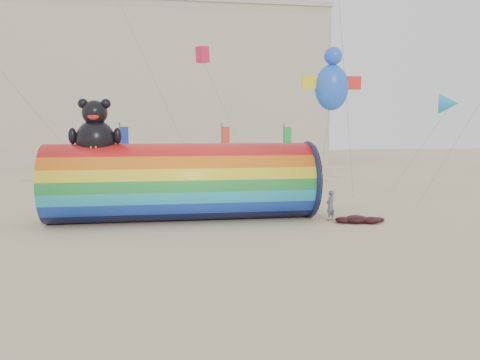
{
  "coord_description": "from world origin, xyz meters",
  "views": [
    {
      "loc": [
        -2.85,
        -19.89,
        4.82
      ],
      "look_at": [
        0.5,
        1.5,
        2.4
      ],
      "focal_mm": 35.0,
      "sensor_mm": 36.0,
      "label": 1
    }
  ],
  "objects": [
    {
      "name": "kite_handler",
      "position": [
        5.54,
        3.17,
        0.79
      ],
      "size": [
        0.69,
        0.64,
        1.58
      ],
      "primitive_type": "imported",
      "rotation": [
        0.0,
        0.0,
        3.76
      ],
      "color": "#585C60",
      "rests_on": "ground"
    },
    {
      "name": "ground",
      "position": [
        0.0,
        0.0,
        0.0
      ],
      "size": [
        160.0,
        160.0,
        0.0
      ],
      "primitive_type": "plane",
      "color": "#CCB58C",
      "rests_on": "ground"
    },
    {
      "name": "flying_kites",
      "position": [
        1.84,
        6.22,
        10.35
      ],
      "size": [
        29.72,
        12.55,
        9.67
      ],
      "color": "blue",
      "rests_on": "ground"
    },
    {
      "name": "windsock_assembly",
      "position": [
        -2.05,
        4.58,
        2.11
      ],
      "size": [
        13.82,
        4.21,
        6.37
      ],
      "color": "red",
      "rests_on": "ground"
    },
    {
      "name": "festival_banners",
      "position": [
        0.69,
        14.75,
        2.64
      ],
      "size": [
        12.86,
        2.21,
        5.2
      ],
      "color": "#59595E",
      "rests_on": "ground"
    },
    {
      "name": "hotel_building",
      "position": [
        -12.0,
        45.95,
        10.31
      ],
      "size": [
        60.4,
        15.4,
        20.6
      ],
      "color": "#B7AD99",
      "rests_on": "ground"
    },
    {
      "name": "fabric_bundle",
      "position": [
        6.8,
        2.31,
        0.17
      ],
      "size": [
        2.62,
        1.35,
        0.41
      ],
      "color": "#390A0E",
      "rests_on": "ground"
    }
  ]
}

